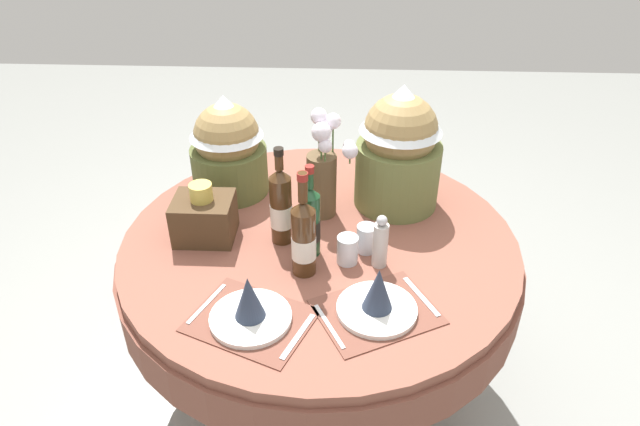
% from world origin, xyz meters
% --- Properties ---
extents(ground, '(8.00, 8.00, 0.00)m').
position_xyz_m(ground, '(0.00, 0.00, 0.00)').
color(ground, gray).
extents(dining_table, '(1.42, 1.42, 0.77)m').
position_xyz_m(dining_table, '(0.00, 0.00, 0.63)').
color(dining_table, brown).
rests_on(dining_table, ground).
extents(place_setting_left, '(0.41, 0.37, 0.16)m').
position_xyz_m(place_setting_left, '(-0.18, -0.42, 0.81)').
color(place_setting_left, brown).
rests_on(place_setting_left, dining_table).
extents(place_setting_right, '(0.42, 0.39, 0.16)m').
position_xyz_m(place_setting_right, '(0.19, -0.37, 0.81)').
color(place_setting_right, brown).
rests_on(place_setting_right, dining_table).
extents(flower_vase, '(0.18, 0.15, 0.40)m').
position_xyz_m(flower_vase, '(0.01, 0.16, 0.95)').
color(flower_vase, brown).
rests_on(flower_vase, dining_table).
extents(wine_bottle_left, '(0.07, 0.07, 0.33)m').
position_xyz_m(wine_bottle_left, '(-0.03, -0.09, 0.89)').
color(wine_bottle_left, '#194223').
rests_on(wine_bottle_left, dining_table).
extents(wine_bottle_centre, '(0.08, 0.08, 0.36)m').
position_xyz_m(wine_bottle_centre, '(-0.04, -0.19, 0.90)').
color(wine_bottle_centre, '#422814').
rests_on(wine_bottle_centre, dining_table).
extents(wine_bottle_rear, '(0.08, 0.08, 0.36)m').
position_xyz_m(wine_bottle_rear, '(-0.13, -0.02, 0.91)').
color(wine_bottle_rear, '#422814').
rests_on(wine_bottle_rear, dining_table).
extents(tumbler_near_left, '(0.07, 0.07, 0.10)m').
position_xyz_m(tumbler_near_left, '(0.10, -0.13, 0.81)').
color(tumbler_near_left, silver).
rests_on(tumbler_near_left, dining_table).
extents(tumbler_mid, '(0.07, 0.07, 0.10)m').
position_xyz_m(tumbler_mid, '(0.16, -0.07, 0.82)').
color(tumbler_mid, silver).
rests_on(tumbler_mid, dining_table).
extents(pepper_mill, '(0.05, 0.05, 0.19)m').
position_xyz_m(pepper_mill, '(0.20, -0.14, 0.85)').
color(pepper_mill, '#B7B2AD').
rests_on(pepper_mill, dining_table).
extents(gift_tub_back_left, '(0.29, 0.29, 0.40)m').
position_xyz_m(gift_tub_back_left, '(-0.37, 0.31, 0.98)').
color(gift_tub_back_left, '#566033').
rests_on(gift_tub_back_left, dining_table).
extents(gift_tub_back_right, '(0.32, 0.32, 0.48)m').
position_xyz_m(gift_tub_back_right, '(0.28, 0.25, 1.02)').
color(gift_tub_back_right, olive).
rests_on(gift_tub_back_right, dining_table).
extents(woven_basket_side_left, '(0.20, 0.17, 0.21)m').
position_xyz_m(woven_basket_side_left, '(-0.40, -0.01, 0.85)').
color(woven_basket_side_left, '#47331E').
rests_on(woven_basket_side_left, dining_table).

